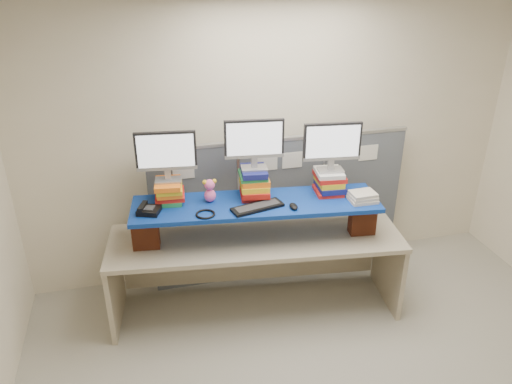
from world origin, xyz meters
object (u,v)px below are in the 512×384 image
object	(u,v)px
blue_board	(256,204)
monitor_left	(166,154)
keyboard	(257,207)
desk_phone	(148,210)
monitor_center	(254,142)
monitor_right	(332,144)
desk	(256,252)

from	to	relation	value
blue_board	monitor_left	size ratio (longest dim) A/B	4.22
keyboard	desk_phone	xyz separation A→B (m)	(-0.90, 0.15, 0.01)
monitor_center	desk_phone	distance (m)	1.06
blue_board	desk_phone	bearing A→B (deg)	-175.14
monitor_right	desk_phone	size ratio (longest dim) A/B	2.29
monitor_right	keyboard	xyz separation A→B (m)	(-0.71, -0.15, -0.45)
blue_board	desk_phone	distance (m)	0.92
blue_board	monitor_left	bearing A→B (deg)	170.94
monitor_left	keyboard	bearing A→B (deg)	-17.54
monitor_left	monitor_right	distance (m)	1.43
monitor_center	keyboard	world-z (taller)	monitor_center
monitor_left	desk_phone	xyz separation A→B (m)	(-0.20, -0.17, -0.42)
blue_board	monitor_center	xyz separation A→B (m)	(0.01, 0.12, 0.54)
monitor_right	keyboard	size ratio (longest dim) A/B	1.08
monitor_center	keyboard	bearing A→B (deg)	-90.60
blue_board	monitor_right	distance (m)	0.84
keyboard	monitor_center	bearing A→B (deg)	68.99
blue_board	keyboard	bearing A→B (deg)	-91.37
desk_phone	monitor_center	bearing A→B (deg)	25.96
monitor_center	desk	bearing A→B (deg)	-89.85
keyboard	desk_phone	world-z (taller)	desk_phone
monitor_left	desk	bearing A→B (deg)	-9.06
monitor_left	monitor_center	size ratio (longest dim) A/B	1.00
desk	desk_phone	world-z (taller)	desk_phone
desk	keyboard	xyz separation A→B (m)	(-0.02, -0.11, 0.52)
monitor_right	keyboard	distance (m)	0.85
monitor_left	monitor_center	distance (m)	0.75
desk	keyboard	bearing A→B (deg)	-91.37
desk	monitor_right	bearing A→B (deg)	9.86
keyboard	desk_phone	size ratio (longest dim) A/B	2.12
desk	monitor_left	bearing A→B (deg)	170.94
keyboard	desk_phone	bearing A→B (deg)	157.23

